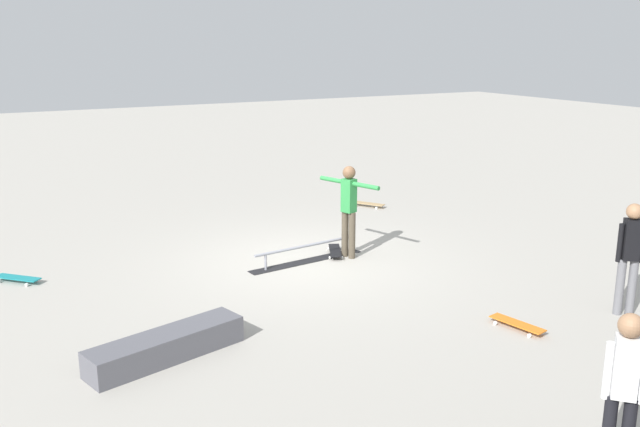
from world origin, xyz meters
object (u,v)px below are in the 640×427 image
(bystander_black_shirt, at_px, (630,253))
(skate_ledge, at_px, (166,346))
(grind_rail, at_px, (307,254))
(loose_skateboard_teal, at_px, (17,278))
(skater_main, at_px, (349,205))
(loose_skateboard_orange, at_px, (517,324))
(bystander_white_shirt, at_px, (623,387))
(loose_skateboard_natural, at_px, (368,204))
(skateboard_main, at_px, (335,251))

(bystander_black_shirt, bearing_deg, skate_ledge, 18.94)
(grind_rail, relative_size, loose_skateboard_teal, 3.22)
(grind_rail, distance_m, loose_skateboard_teal, 4.84)
(skate_ledge, bearing_deg, loose_skateboard_teal, -70.69)
(skater_main, distance_m, loose_skateboard_orange, 3.99)
(loose_skateboard_teal, bearing_deg, bystander_black_shirt, 9.21)
(skater_main, bearing_deg, bystander_white_shirt, -28.01)
(skate_ledge, bearing_deg, loose_skateboard_natural, -139.34)
(bystander_black_shirt, xyz_separation_m, loose_skateboard_teal, (7.58, -5.62, -0.86))
(bystander_white_shirt, height_order, loose_skateboard_orange, bystander_white_shirt)
(skateboard_main, bearing_deg, loose_skateboard_orange, -146.35)
(bystander_black_shirt, relative_size, loose_skateboard_orange, 2.00)
(skate_ledge, relative_size, bystander_white_shirt, 1.28)
(skater_main, bearing_deg, skate_ledge, -76.96)
(grind_rail, xyz_separation_m, skate_ledge, (3.30, 2.59, 0.03))
(skateboard_main, xyz_separation_m, loose_skateboard_orange, (-0.54, 4.10, 0.00))
(grind_rail, bearing_deg, skateboard_main, -176.49)
(loose_skateboard_orange, relative_size, loose_skateboard_natural, 1.05)
(skater_main, relative_size, loose_skateboard_teal, 2.36)
(bystander_white_shirt, bearing_deg, skate_ledge, 170.50)
(skater_main, bearing_deg, grind_rail, -117.09)
(grind_rail, bearing_deg, bystander_white_shirt, 80.09)
(loose_skateboard_natural, bearing_deg, loose_skateboard_teal, 70.07)
(bystander_black_shirt, height_order, loose_skateboard_teal, bystander_black_shirt)
(grind_rail, bearing_deg, loose_skateboard_orange, 100.09)
(grind_rail, xyz_separation_m, loose_skateboard_teal, (4.66, -1.29, -0.06))
(bystander_white_shirt, distance_m, loose_skateboard_natural, 10.49)
(skateboard_main, distance_m, loose_skateboard_orange, 4.14)
(skate_ledge, xyz_separation_m, loose_skateboard_teal, (1.36, -3.88, -0.10))
(bystander_white_shirt, xyz_separation_m, bystander_black_shirt, (-3.32, -2.53, 0.03))
(skater_main, relative_size, loose_skateboard_natural, 2.15)
(bystander_white_shirt, bearing_deg, skater_main, 126.29)
(bystander_black_shirt, bearing_deg, skater_main, -28.55)
(skater_main, xyz_separation_m, loose_skateboard_natural, (-2.39, -3.10, -0.91))
(skater_main, relative_size, skateboard_main, 2.09)
(bystander_black_shirt, relative_size, loose_skateboard_teal, 2.31)
(skateboard_main, relative_size, loose_skateboard_orange, 0.98)
(skate_ledge, height_order, skateboard_main, skate_ledge)
(grind_rail, xyz_separation_m, loose_skateboard_orange, (-1.19, 3.99, -0.06))
(skate_ledge, relative_size, bystander_black_shirt, 1.24)
(skate_ledge, xyz_separation_m, bystander_black_shirt, (-6.22, 1.74, 0.76))
(skate_ledge, distance_m, loose_skateboard_teal, 4.11)
(skate_ledge, xyz_separation_m, skateboard_main, (-3.95, -2.70, -0.10))
(skater_main, bearing_deg, bystander_black_shirt, 8.86)
(grind_rail, height_order, bystander_white_shirt, bystander_white_shirt)
(loose_skateboard_orange, bearing_deg, loose_skateboard_natural, 152.48)
(bystander_white_shirt, xyz_separation_m, loose_skateboard_natural, (-3.58, -9.83, -0.82))
(bystander_white_shirt, distance_m, bystander_black_shirt, 4.17)
(skate_ledge, height_order, loose_skateboard_teal, skate_ledge)
(grind_rail, relative_size, loose_skateboard_orange, 2.78)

